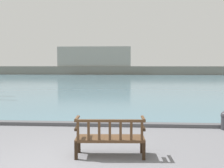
% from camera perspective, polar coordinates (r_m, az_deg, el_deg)
% --- Properties ---
extents(harbor_water, '(100.00, 80.00, 0.08)m').
position_cam_1_polar(harbor_water, '(48.79, 1.76, 1.96)').
color(harbor_water, slate).
rests_on(harbor_water, ground).
extents(quay_edge_kerb, '(40.00, 0.30, 0.12)m').
position_cam_1_polar(quay_edge_kerb, '(8.93, -5.46, -9.09)').
color(quay_edge_kerb, '#4C4C50').
rests_on(quay_edge_kerb, ground).
extents(park_bench, '(1.62, 0.59, 0.92)m').
position_cam_1_polar(park_bench, '(5.92, -0.45, -11.99)').
color(park_bench, black).
rests_on(park_bench, ground).
extents(far_breakwater, '(53.69, 2.40, 5.93)m').
position_cam_1_polar(far_breakwater, '(53.00, -0.22, 4.23)').
color(far_breakwater, slate).
rests_on(far_breakwater, ground).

